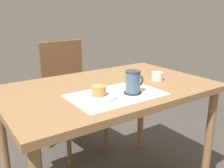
% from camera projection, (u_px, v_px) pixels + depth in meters
% --- Properties ---
extents(dining_table, '(1.20, 0.76, 0.74)m').
position_uv_depth(dining_table, '(109.00, 99.00, 1.45)').
color(dining_table, '#997047').
rests_on(dining_table, ground_plane).
extents(wooden_chair, '(0.46, 0.46, 0.91)m').
position_uv_depth(wooden_chair, '(70.00, 93.00, 2.08)').
color(wooden_chair, brown).
rests_on(wooden_chair, ground_plane).
extents(placemat, '(0.48, 0.30, 0.00)m').
position_uv_depth(placemat, '(116.00, 95.00, 1.27)').
color(placemat, silver).
rests_on(placemat, dining_table).
extents(pastry_plate, '(0.17, 0.17, 0.01)m').
position_uv_depth(pastry_plate, '(99.00, 97.00, 1.22)').
color(pastry_plate, silver).
rests_on(pastry_plate, placemat).
extents(pastry, '(0.07, 0.07, 0.05)m').
position_uv_depth(pastry, '(99.00, 91.00, 1.21)').
color(pastry, tan).
rests_on(pastry, pastry_plate).
extents(coffee_coaster, '(0.09, 0.09, 0.00)m').
position_uv_depth(coffee_coaster, '(133.00, 93.00, 1.29)').
color(coffee_coaster, '#232328').
rests_on(coffee_coaster, placemat).
extents(coffee_mug, '(0.11, 0.08, 0.11)m').
position_uv_depth(coffee_mug, '(133.00, 82.00, 1.27)').
color(coffee_mug, slate).
rests_on(coffee_mug, coffee_coaster).
extents(sugar_bowl, '(0.07, 0.07, 0.05)m').
position_uv_depth(sugar_bowl, '(157.00, 76.00, 1.54)').
color(sugar_bowl, white).
rests_on(sugar_bowl, dining_table).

